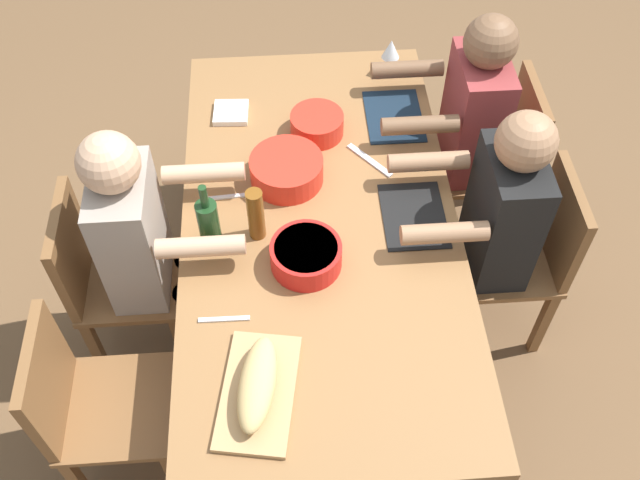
% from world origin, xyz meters
% --- Properties ---
extents(ground_plane, '(8.00, 8.00, 0.00)m').
position_xyz_m(ground_plane, '(0.00, 0.00, 0.00)').
color(ground_plane, brown).
extents(dining_table, '(1.96, 1.01, 0.74)m').
position_xyz_m(dining_table, '(0.00, 0.00, 0.67)').
color(dining_table, olive).
rests_on(dining_table, ground_plane).
extents(chair_far_left, '(0.40, 0.40, 0.85)m').
position_xyz_m(chair_far_left, '(-0.54, 0.83, 0.48)').
color(chair_far_left, brown).
rests_on(chair_far_left, ground_plane).
extents(chair_near_right, '(0.40, 0.40, 0.85)m').
position_xyz_m(chair_near_right, '(0.54, -0.83, 0.48)').
color(chair_near_right, brown).
rests_on(chair_near_right, ground_plane).
extents(diner_near_right, '(0.41, 0.53, 1.20)m').
position_xyz_m(diner_near_right, '(0.54, -0.64, 0.70)').
color(diner_near_right, '#2D2D38').
rests_on(diner_near_right, ground_plane).
extents(chair_near_center, '(0.40, 0.40, 0.85)m').
position_xyz_m(chair_near_center, '(0.00, -0.83, 0.48)').
color(chair_near_center, brown).
rests_on(chair_near_center, ground_plane).
extents(diner_near_center, '(0.41, 0.53, 1.20)m').
position_xyz_m(diner_near_center, '(0.00, -0.64, 0.70)').
color(diner_near_center, '#2D2D38').
rests_on(diner_near_center, ground_plane).
extents(chair_far_center, '(0.40, 0.40, 0.85)m').
position_xyz_m(chair_far_center, '(0.00, 0.83, 0.48)').
color(chair_far_center, brown).
rests_on(chair_far_center, ground_plane).
extents(diner_far_center, '(0.41, 0.53, 1.20)m').
position_xyz_m(diner_far_center, '(-0.00, 0.64, 0.70)').
color(diner_far_center, '#2D2D38').
rests_on(diner_far_center, ground_plane).
extents(serving_bowl_pasta, '(0.21, 0.21, 0.09)m').
position_xyz_m(serving_bowl_pasta, '(0.47, -0.02, 0.79)').
color(serving_bowl_pasta, red).
rests_on(serving_bowl_pasta, dining_table).
extents(serving_bowl_fruit, '(0.28, 0.28, 0.10)m').
position_xyz_m(serving_bowl_fruit, '(0.22, 0.11, 0.80)').
color(serving_bowl_fruit, red).
rests_on(serving_bowl_fruit, dining_table).
extents(serving_bowl_salad, '(0.25, 0.25, 0.10)m').
position_xyz_m(serving_bowl_salad, '(-0.19, 0.06, 0.79)').
color(serving_bowl_salad, red).
rests_on(serving_bowl_salad, dining_table).
extents(cutting_board, '(0.43, 0.29, 0.02)m').
position_xyz_m(cutting_board, '(-0.67, 0.24, 0.75)').
color(cutting_board, tan).
rests_on(cutting_board, dining_table).
extents(bread_loaf, '(0.33, 0.16, 0.09)m').
position_xyz_m(bread_loaf, '(-0.67, 0.24, 0.81)').
color(bread_loaf, tan).
rests_on(bread_loaf, cutting_board).
extents(wine_bottle, '(0.08, 0.08, 0.29)m').
position_xyz_m(wine_bottle, '(-0.07, 0.39, 0.85)').
color(wine_bottle, '#193819').
rests_on(wine_bottle, dining_table).
extents(beer_bottle, '(0.06, 0.06, 0.22)m').
position_xyz_m(beer_bottle, '(-0.04, 0.23, 0.85)').
color(beer_bottle, brown).
rests_on(beer_bottle, dining_table).
extents(wine_glass, '(0.08, 0.08, 0.17)m').
position_xyz_m(wine_glass, '(0.83, -0.36, 0.86)').
color(wine_glass, silver).
rests_on(wine_glass, dining_table).
extents(fork_far_left, '(0.02, 0.17, 0.01)m').
position_xyz_m(fork_far_left, '(-0.40, 0.34, 0.74)').
color(fork_far_left, silver).
rests_on(fork_far_left, dining_table).
extents(placemat_near_right, '(0.32, 0.23, 0.01)m').
position_xyz_m(placemat_near_right, '(0.54, -0.34, 0.74)').
color(placemat_near_right, '#142333').
rests_on(placemat_near_right, dining_table).
extents(placemat_near_center, '(0.32, 0.23, 0.01)m').
position_xyz_m(placemat_near_center, '(0.00, -0.34, 0.74)').
color(placemat_near_center, black).
rests_on(placemat_near_center, dining_table).
extents(fork_far_center, '(0.03, 0.17, 0.01)m').
position_xyz_m(fork_far_center, '(0.14, 0.34, 0.74)').
color(fork_far_center, silver).
rests_on(fork_far_center, dining_table).
extents(carving_knife, '(0.19, 0.16, 0.01)m').
position_xyz_m(carving_knife, '(0.29, -0.22, 0.74)').
color(carving_knife, silver).
rests_on(carving_knife, dining_table).
extents(napkin_stack, '(0.15, 0.15, 0.02)m').
position_xyz_m(napkin_stack, '(0.60, 0.33, 0.75)').
color(napkin_stack, white).
rests_on(napkin_stack, dining_table).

